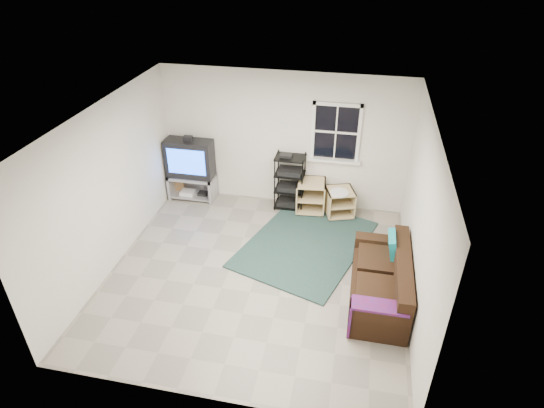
% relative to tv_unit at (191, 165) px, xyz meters
% --- Properties ---
extents(room, '(4.60, 4.62, 4.60)m').
position_rel_tv_unit_xyz_m(room, '(2.75, 0.22, 0.74)').
color(room, gray).
rests_on(room, ground).
extents(tv_unit, '(0.91, 0.45, 1.34)m').
position_rel_tv_unit_xyz_m(tv_unit, '(0.00, 0.00, 0.00)').
color(tv_unit, '#92929A').
rests_on(tv_unit, ground).
extents(av_rack, '(0.56, 0.41, 1.11)m').
position_rel_tv_unit_xyz_m(av_rack, '(1.96, 0.03, -0.25)').
color(av_rack, black).
rests_on(av_rack, ground).
extents(side_table_left, '(0.58, 0.58, 0.63)m').
position_rel_tv_unit_xyz_m(side_table_left, '(2.37, 0.01, -0.40)').
color(side_table_left, tan).
rests_on(side_table_left, ground).
extents(side_table_right, '(0.62, 0.62, 0.57)m').
position_rel_tv_unit_xyz_m(side_table_right, '(2.92, -0.07, -0.42)').
color(side_table_right, tan).
rests_on(side_table_right, ground).
extents(sofa, '(0.79, 1.79, 0.82)m').
position_rel_tv_unit_xyz_m(sofa, '(3.71, -2.23, -0.44)').
color(sofa, black).
rests_on(sofa, ground).
extents(shag_rug, '(2.46, 2.89, 0.03)m').
position_rel_tv_unit_xyz_m(shag_rug, '(2.45, -1.14, -0.72)').
color(shag_rug, black).
rests_on(shag_rug, ground).
extents(paper_bag, '(0.29, 0.23, 0.37)m').
position_rel_tv_unit_xyz_m(paper_bag, '(-0.37, 0.12, -0.55)').
color(paper_bag, olive).
rests_on(paper_bag, ground).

